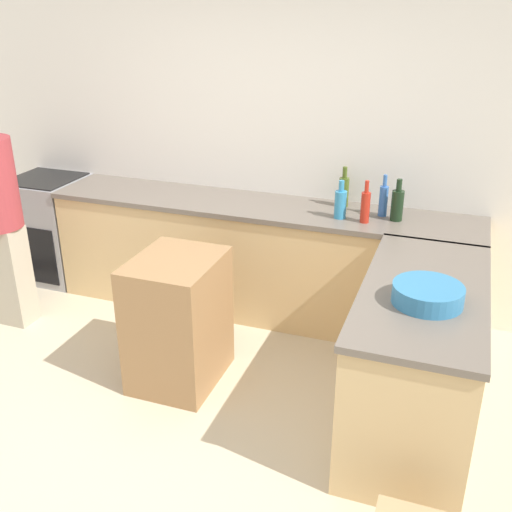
{
  "coord_description": "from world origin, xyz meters",
  "views": [
    {
      "loc": [
        1.48,
        -2.44,
        2.44
      ],
      "look_at": [
        0.36,
        0.69,
        0.97
      ],
      "focal_mm": 42.0,
      "sensor_mm": 36.0,
      "label": 1
    }
  ],
  "objects_px": {
    "wine_bottle_dark": "(397,204)",
    "hot_sauce_bottle": "(365,206)",
    "mixing_bowl": "(428,294)",
    "water_bottle_blue": "(383,200)",
    "dish_soap_bottle": "(340,203)",
    "range_oven": "(51,228)",
    "island_table": "(178,321)",
    "olive_oil_bottle": "(344,191)"
  },
  "relations": [
    {
      "from": "hot_sauce_bottle",
      "to": "olive_oil_bottle",
      "type": "height_order",
      "value": "olive_oil_bottle"
    },
    {
      "from": "island_table",
      "to": "range_oven",
      "type": "bearing_deg",
      "value": 149.21
    },
    {
      "from": "water_bottle_blue",
      "to": "hot_sauce_bottle",
      "type": "distance_m",
      "value": 0.21
    },
    {
      "from": "olive_oil_bottle",
      "to": "mixing_bowl",
      "type": "bearing_deg",
      "value": -61.78
    },
    {
      "from": "wine_bottle_dark",
      "to": "hot_sauce_bottle",
      "type": "height_order",
      "value": "hot_sauce_bottle"
    },
    {
      "from": "water_bottle_blue",
      "to": "hot_sauce_bottle",
      "type": "xyz_separation_m",
      "value": [
        -0.1,
        -0.18,
        -0.0
      ]
    },
    {
      "from": "hot_sauce_bottle",
      "to": "olive_oil_bottle",
      "type": "bearing_deg",
      "value": 126.49
    },
    {
      "from": "mixing_bowl",
      "to": "olive_oil_bottle",
      "type": "bearing_deg",
      "value": 118.22
    },
    {
      "from": "island_table",
      "to": "mixing_bowl",
      "type": "distance_m",
      "value": 1.66
    },
    {
      "from": "olive_oil_bottle",
      "to": "dish_soap_bottle",
      "type": "bearing_deg",
      "value": -82.83
    },
    {
      "from": "island_table",
      "to": "mixing_bowl",
      "type": "relative_size",
      "value": 2.37
    },
    {
      "from": "island_table",
      "to": "hot_sauce_bottle",
      "type": "relative_size",
      "value": 2.88
    },
    {
      "from": "water_bottle_blue",
      "to": "olive_oil_bottle",
      "type": "relative_size",
      "value": 1.0
    },
    {
      "from": "olive_oil_bottle",
      "to": "water_bottle_blue",
      "type": "bearing_deg",
      "value": -19.66
    },
    {
      "from": "island_table",
      "to": "water_bottle_blue",
      "type": "bearing_deg",
      "value": 45.91
    },
    {
      "from": "island_table",
      "to": "olive_oil_bottle",
      "type": "height_order",
      "value": "olive_oil_bottle"
    },
    {
      "from": "dish_soap_bottle",
      "to": "island_table",
      "type": "bearing_deg",
      "value": -129.8
    },
    {
      "from": "island_table",
      "to": "wine_bottle_dark",
      "type": "height_order",
      "value": "wine_bottle_dark"
    },
    {
      "from": "hot_sauce_bottle",
      "to": "mixing_bowl",
      "type": "bearing_deg",
      "value": -64.25
    },
    {
      "from": "hot_sauce_bottle",
      "to": "island_table",
      "type": "bearing_deg",
      "value": -136.33
    },
    {
      "from": "range_oven",
      "to": "island_table",
      "type": "xyz_separation_m",
      "value": [
        1.84,
        -1.1,
        -0.02
      ]
    },
    {
      "from": "island_table",
      "to": "dish_soap_bottle",
      "type": "bearing_deg",
      "value": 50.2
    },
    {
      "from": "hot_sauce_bottle",
      "to": "water_bottle_blue",
      "type": "bearing_deg",
      "value": 61.37
    },
    {
      "from": "wine_bottle_dark",
      "to": "olive_oil_bottle",
      "type": "bearing_deg",
      "value": 157.62
    },
    {
      "from": "dish_soap_bottle",
      "to": "range_oven",
      "type": "bearing_deg",
      "value": 178.08
    },
    {
      "from": "dish_soap_bottle",
      "to": "wine_bottle_dark",
      "type": "relative_size",
      "value": 0.92
    },
    {
      "from": "island_table",
      "to": "water_bottle_blue",
      "type": "relative_size",
      "value": 2.85
    },
    {
      "from": "wine_bottle_dark",
      "to": "hot_sauce_bottle",
      "type": "xyz_separation_m",
      "value": [
        -0.21,
        -0.12,
        0.0
      ]
    },
    {
      "from": "island_table",
      "to": "water_bottle_blue",
      "type": "xyz_separation_m",
      "value": [
        1.13,
        1.16,
        0.61
      ]
    },
    {
      "from": "island_table",
      "to": "olive_oil_bottle",
      "type": "bearing_deg",
      "value": 57.71
    },
    {
      "from": "water_bottle_blue",
      "to": "dish_soap_bottle",
      "type": "height_order",
      "value": "water_bottle_blue"
    },
    {
      "from": "mixing_bowl",
      "to": "hot_sauce_bottle",
      "type": "relative_size",
      "value": 1.22
    },
    {
      "from": "island_table",
      "to": "wine_bottle_dark",
      "type": "bearing_deg",
      "value": 41.7
    },
    {
      "from": "hot_sauce_bottle",
      "to": "olive_oil_bottle",
      "type": "distance_m",
      "value": 0.37
    },
    {
      "from": "water_bottle_blue",
      "to": "range_oven",
      "type": "bearing_deg",
      "value": -178.78
    },
    {
      "from": "olive_oil_bottle",
      "to": "hot_sauce_bottle",
      "type": "bearing_deg",
      "value": -53.51
    },
    {
      "from": "range_oven",
      "to": "dish_soap_bottle",
      "type": "xyz_separation_m",
      "value": [
        2.68,
        -0.09,
        0.57
      ]
    },
    {
      "from": "water_bottle_blue",
      "to": "olive_oil_bottle",
      "type": "distance_m",
      "value": 0.34
    },
    {
      "from": "mixing_bowl",
      "to": "water_bottle_blue",
      "type": "bearing_deg",
      "value": 108.64
    },
    {
      "from": "water_bottle_blue",
      "to": "hot_sauce_bottle",
      "type": "bearing_deg",
      "value": -118.63
    },
    {
      "from": "mixing_bowl",
      "to": "wine_bottle_dark",
      "type": "bearing_deg",
      "value": 104.9
    },
    {
      "from": "mixing_bowl",
      "to": "hot_sauce_bottle",
      "type": "height_order",
      "value": "hot_sauce_bottle"
    }
  ]
}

